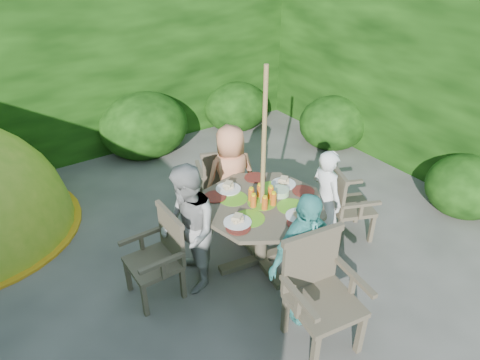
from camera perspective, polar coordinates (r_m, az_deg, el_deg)
ground at (r=4.62m, az=-2.09°, el=-13.34°), size 60.00×60.00×0.00m
hedge_enclosure at (r=4.92m, az=-10.82°, el=6.66°), size 9.00×9.00×2.50m
patio_table at (r=4.46m, az=2.96°, el=-4.31°), size 1.54×1.54×0.93m
parasol_pole at (r=4.22m, az=3.07°, el=0.62°), size 0.05×0.05×2.20m
garden_chair_right at (r=5.11m, az=13.88°, el=-2.89°), size 0.62×0.66×0.87m
garden_chair_left at (r=4.29m, az=-10.67°, el=-9.77°), size 0.47×0.53×0.87m
garden_chair_back at (r=5.39m, az=-2.63°, el=0.20°), size 0.66×0.63×0.89m
garden_chair_front at (r=3.83m, az=10.55°, el=-14.29°), size 0.68×0.62×1.01m
child_right at (r=4.86m, az=11.33°, el=-2.51°), size 0.32×0.46×1.20m
child_left at (r=4.20m, az=-6.90°, el=-6.62°), size 0.70×0.79×1.36m
child_back at (r=5.07m, az=-1.22°, el=0.36°), size 0.69×0.51×1.30m
child_front at (r=3.92m, az=8.36°, el=-10.29°), size 0.80×0.38×1.33m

